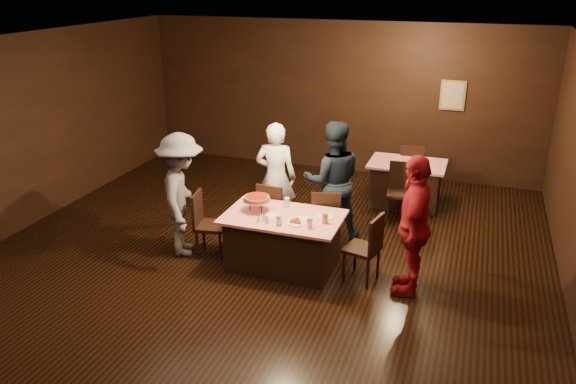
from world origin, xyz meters
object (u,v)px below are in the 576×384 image
object	(u,v)px
chair_far_left	(275,211)
chair_back_near	(400,193)
glass_front_left	(279,220)
chair_end_left	(211,224)
diner_white_jacket	(276,177)
main_table	(283,241)
glass_front_right	(310,223)
diner_grey_knit	(182,195)
diner_navy_hoodie	(333,181)
chair_back_far	(411,168)
plate_empty	(325,216)
chair_far_right	(326,218)
chair_end_right	(362,247)
glass_amber	(325,218)
glass_back	(287,203)
diner_red_shirt	(414,226)
pizza_stand	(257,198)
back_table	(406,184)

from	to	relation	value
chair_far_left	chair_back_near	distance (m)	2.18
chair_far_left	glass_front_left	size ratio (longest dim) A/B	6.79
chair_end_left	diner_white_jacket	bearing A→B (deg)	-37.19
main_table	glass_front_right	size ratio (longest dim) A/B	11.43
diner_grey_knit	glass_front_left	size ratio (longest dim) A/B	12.82
diner_navy_hoodie	diner_grey_knit	size ratio (longest dim) A/B	1.03
chair_back_far	plate_empty	bearing A→B (deg)	70.59
chair_far_right	chair_end_right	distance (m)	1.03
diner_navy_hoodie	glass_front_right	world-z (taller)	diner_navy_hoodie
glass_front_left	diner_white_jacket	bearing A→B (deg)	111.82
glass_amber	glass_back	size ratio (longest dim) A/B	1.00
glass_front_right	glass_amber	xyz separation A→B (m)	(0.15, 0.20, 0.00)
diner_red_shirt	plate_empty	size ratio (longest dim) A/B	7.34
chair_far_right	diner_grey_knit	size ratio (longest dim) A/B	0.53
chair_far_left	pizza_stand	world-z (taller)	pizza_stand
plate_empty	glass_back	bearing A→B (deg)	165.96
back_table	glass_amber	xyz separation A→B (m)	(-0.67, -2.90, 0.46)
chair_end_left	chair_back_near	xyz separation A→B (m)	(2.37, 2.15, 0.00)
main_table	diner_white_jacket	bearing A→B (deg)	114.78
chair_back_near	glass_front_right	world-z (taller)	chair_back_near
chair_back_near	plate_empty	xyz separation A→B (m)	(-0.72, -2.00, 0.30)
diner_white_jacket	chair_end_left	bearing A→B (deg)	55.57
diner_navy_hoodie	diner_red_shirt	world-z (taller)	diner_navy_hoodie
chair_end_left	diner_navy_hoodie	size ratio (longest dim) A/B	0.51
main_table	chair_end_right	xyz separation A→B (m)	(1.10, 0.00, 0.09)
main_table	diner_red_shirt	xyz separation A→B (m)	(1.75, -0.07, 0.53)
glass_amber	chair_end_right	bearing A→B (deg)	5.71
chair_far_left	chair_far_right	world-z (taller)	same
chair_far_left	diner_grey_knit	bearing A→B (deg)	42.02
chair_end_left	glass_front_right	size ratio (longest dim) A/B	6.79
diner_white_jacket	diner_red_shirt	world-z (taller)	diner_red_shirt
diner_red_shirt	glass_amber	size ratio (longest dim) A/B	13.11
chair_far_left	chair_back_far	size ratio (longest dim) A/B	1.00
pizza_stand	glass_back	xyz separation A→B (m)	(0.35, 0.25, -0.11)
diner_grey_knit	plate_empty	world-z (taller)	diner_grey_knit
glass_front_left	glass_amber	distance (m)	0.60
chair_end_left	diner_grey_knit	size ratio (longest dim) A/B	0.53
chair_far_right	diner_red_shirt	size ratio (longest dim) A/B	0.52
diner_white_jacket	diner_navy_hoodie	size ratio (longest dim) A/B	0.95
glass_back	back_table	bearing A→B (deg)	62.51
chair_back_far	glass_front_right	xyz separation A→B (m)	(-0.82, -3.70, 0.37)
main_table	chair_back_near	world-z (taller)	chair_back_near
chair_far_right	chair_end_right	world-z (taller)	same
diner_grey_knit	diner_red_shirt	xyz separation A→B (m)	(3.25, -0.01, 0.02)
chair_back_near	glass_back	distance (m)	2.30
chair_back_far	glass_amber	size ratio (longest dim) A/B	6.79
diner_red_shirt	glass_back	distance (m)	1.83
glass_amber	glass_back	bearing A→B (deg)	151.70
diner_navy_hoodie	chair_far_right	bearing A→B (deg)	72.39
glass_back	chair_end_right	bearing A→B (deg)	-14.62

